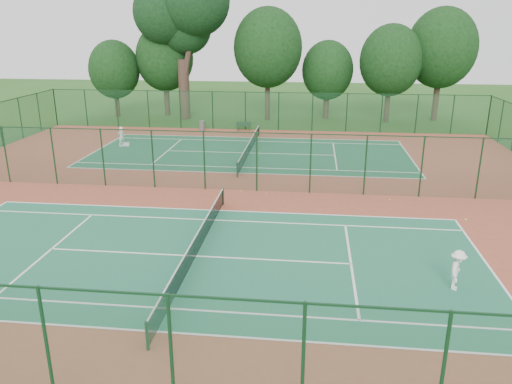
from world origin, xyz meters
TOP-DOWN VIEW (x-y plane):
  - ground at (0.00, 0.00)m, footprint 120.00×120.00m
  - red_pad at (0.00, 0.00)m, footprint 40.00×36.00m
  - court_near at (0.00, -9.00)m, footprint 23.77×10.97m
  - court_far at (0.00, 9.00)m, footprint 23.77×10.97m
  - fence_north at (0.00, 18.00)m, footprint 40.00×0.09m
  - fence_south at (0.00, -18.00)m, footprint 40.00×0.09m
  - fence_divider at (0.00, 0.00)m, footprint 40.00×0.09m
  - tennis_net_near at (0.00, -9.00)m, footprint 0.10×12.90m
  - tennis_net_far at (0.00, 9.00)m, footprint 0.10×12.90m
  - player_near at (10.04, -10.63)m, footprint 0.89×1.13m
  - player_far at (-10.44, 9.97)m, footprint 0.58×0.68m
  - trash_bin at (-5.45, 17.03)m, footprint 0.61×0.61m
  - bench at (-1.63, 17.45)m, footprint 1.36×0.50m
  - kit_bag at (-10.31, 10.21)m, footprint 0.82×0.40m
  - stray_ball_a at (0.66, -0.24)m, footprint 0.07×0.07m
  - stray_ball_b at (9.05, -0.82)m, footprint 0.07×0.07m
  - stray_ball_c at (2.16, -0.61)m, footprint 0.06×0.06m
  - big_tree at (-8.43, 23.21)m, footprint 9.70×7.10m
  - evergreen_row at (0.50, 24.25)m, footprint 39.00×5.00m

SIDE VIEW (x-z plane):
  - ground at x=0.00m, z-range 0.00..0.00m
  - evergreen_row at x=0.50m, z-range -6.00..6.00m
  - red_pad at x=0.00m, z-range 0.00..0.01m
  - court_near at x=0.00m, z-range 0.01..0.02m
  - court_far at x=0.00m, z-range 0.01..0.02m
  - stray_ball_c at x=2.16m, z-range 0.01..0.07m
  - stray_ball_a at x=0.66m, z-range 0.01..0.08m
  - stray_ball_b at x=9.05m, z-range 0.01..0.08m
  - kit_bag at x=-10.31m, z-range 0.01..0.30m
  - bench at x=-1.63m, z-range 0.02..0.85m
  - trash_bin at x=-5.45m, z-range 0.01..0.91m
  - tennis_net_near at x=0.00m, z-range 0.06..1.03m
  - tennis_net_far at x=0.00m, z-range 0.06..1.03m
  - player_near at x=10.04m, z-range 0.02..1.55m
  - player_far at x=-10.44m, z-range 0.02..1.61m
  - fence_north at x=0.00m, z-range 0.01..3.51m
  - fence_south at x=0.00m, z-range 0.01..3.51m
  - fence_divider at x=0.00m, z-range 0.01..3.51m
  - big_tree at x=-8.43m, z-range 3.10..18.01m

